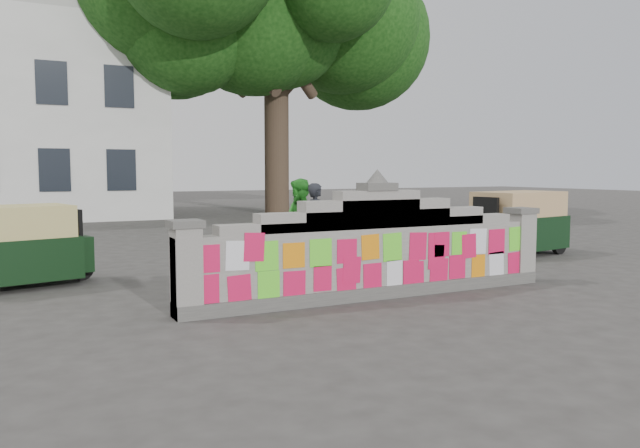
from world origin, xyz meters
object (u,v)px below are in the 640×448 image
object	(u,v)px
cyclist_bike	(316,252)
rickshaw_left	(12,246)
pedestrian	(300,224)
cyclist_rider	(316,236)
rickshaw_right	(517,222)

from	to	relation	value
cyclist_bike	rickshaw_left	distance (m)	5.32
pedestrian	cyclist_bike	bearing A→B (deg)	-4.85
cyclist_rider	pedestrian	size ratio (longest dim) A/B	0.82
rickshaw_left	rickshaw_right	bearing A→B (deg)	-17.50
cyclist_bike	cyclist_rider	size ratio (longest dim) A/B	1.12
cyclist_bike	rickshaw_right	size ratio (longest dim) A/B	0.61
pedestrian	rickshaw_left	xyz separation A→B (m)	(-5.20, 0.41, -0.19)
rickshaw_left	rickshaw_right	size ratio (longest dim) A/B	0.94
pedestrian	rickshaw_left	world-z (taller)	pedestrian
cyclist_bike	cyclist_rider	bearing A→B (deg)	0.00
pedestrian	rickshaw_right	bearing A→B (deg)	83.16
cyclist_bike	pedestrian	xyz separation A→B (m)	(0.03, 0.78, 0.47)
cyclist_bike	rickshaw_right	xyz separation A→B (m)	(5.47, 0.40, 0.33)
rickshaw_right	cyclist_rider	bearing A→B (deg)	-5.20
cyclist_rider	rickshaw_right	size ratio (longest dim) A/B	0.54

